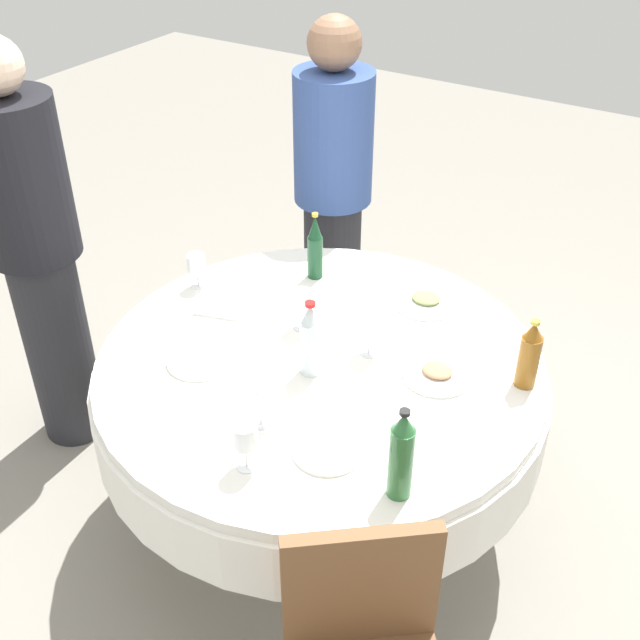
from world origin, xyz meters
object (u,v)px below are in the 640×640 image
at_px(plate_front, 328,450).
at_px(person_west, 37,252).
at_px(bottle_amber_rear, 529,355).
at_px(wine_glass_north, 370,327).
at_px(bottle_clear_south, 311,340).
at_px(wine_glass_outer, 196,264).
at_px(wine_glass_far, 260,396).
at_px(plate_right, 426,301).
at_px(wine_glass_inner, 245,436).
at_px(plate_outer, 200,359).
at_px(person_south, 333,193).
at_px(plate_left, 437,374).
at_px(bottle_green_mid, 401,456).
at_px(bottle_dark_green_west, 315,248).
at_px(dining_table, 320,392).
at_px(wine_glass_rear, 301,301).

xyz_separation_m(plate_front, person_west, (-1.40, 0.21, 0.13)).
relative_size(bottle_amber_rear, wine_glass_north, 1.59).
height_order(bottle_clear_south, wine_glass_outer, bottle_clear_south).
height_order(wine_glass_far, person_west, person_west).
bearing_deg(plate_right, wine_glass_inner, -93.78).
xyz_separation_m(bottle_amber_rear, plate_outer, (-0.96, -0.45, -0.11)).
bearing_deg(wine_glass_far, bottle_amber_rear, 44.60).
distance_m(plate_right, person_south, 0.81).
bearing_deg(plate_front, plate_outer, 166.40).
distance_m(wine_glass_outer, plate_left, 1.01).
height_order(wine_glass_north, wine_glass_far, wine_glass_north).
bearing_deg(bottle_clear_south, wine_glass_far, -88.22).
distance_m(bottle_green_mid, wine_glass_far, 0.48).
relative_size(bottle_amber_rear, wine_glass_outer, 1.84).
xyz_separation_m(bottle_dark_green_west, plate_front, (0.54, -0.80, -0.12)).
distance_m(dining_table, bottle_dark_green_west, 0.59).
xyz_separation_m(dining_table, wine_glass_north, (0.12, 0.11, 0.25)).
xyz_separation_m(bottle_dark_green_west, wine_glass_far, (0.31, -0.80, -0.01)).
distance_m(bottle_amber_rear, plate_left, 0.30).
distance_m(plate_left, person_south, 1.21).
xyz_separation_m(wine_glass_rear, wine_glass_inner, (0.24, -0.65, 0.00)).
xyz_separation_m(wine_glass_rear, person_west, (-1.00, -0.27, 0.02)).
distance_m(wine_glass_inner, plate_right, 1.03).
bearing_deg(bottle_amber_rear, wine_glass_inner, -125.05).
relative_size(wine_glass_rear, person_west, 0.09).
relative_size(dining_table, wine_glass_far, 10.22).
distance_m(wine_glass_outer, plate_right, 0.87).
height_order(wine_glass_far, plate_outer, wine_glass_far).
height_order(bottle_clear_south, plate_outer, bottle_clear_south).
xyz_separation_m(wine_glass_inner, person_west, (-1.24, 0.38, 0.02)).
height_order(wine_glass_rear, wine_glass_outer, wine_glass_rear).
xyz_separation_m(wine_glass_inner, plate_front, (0.16, 0.17, -0.11)).
height_order(bottle_green_mid, plate_front, bottle_green_mid).
relative_size(wine_glass_far, plate_left, 0.67).
distance_m(wine_glass_north, wine_glass_inner, 0.64).
xyz_separation_m(wine_glass_inner, plate_right, (0.07, 1.02, -0.10)).
xyz_separation_m(wine_glass_rear, wine_glass_outer, (-0.48, 0.02, -0.01)).
bearing_deg(plate_outer, person_south, 99.12).
relative_size(dining_table, bottle_amber_rear, 6.19).
xyz_separation_m(bottle_green_mid, wine_glass_inner, (-0.41, -0.14, -0.02)).
relative_size(bottle_green_mid, bottle_amber_rear, 1.20).
xyz_separation_m(bottle_clear_south, plate_right, (0.15, 0.56, -0.11)).
relative_size(wine_glass_rear, wine_glass_inner, 0.95).
bearing_deg(plate_right, plate_front, -83.62).
height_order(wine_glass_inner, plate_outer, wine_glass_inner).
xyz_separation_m(dining_table, bottle_green_mid, (0.50, -0.39, 0.28)).
height_order(wine_glass_rear, plate_front, wine_glass_rear).
xyz_separation_m(bottle_amber_rear, wine_glass_outer, (-1.26, -0.09, -0.02)).
xyz_separation_m(plate_front, plate_right, (-0.09, 0.85, 0.00)).
bearing_deg(plate_right, wine_glass_outer, -156.30).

